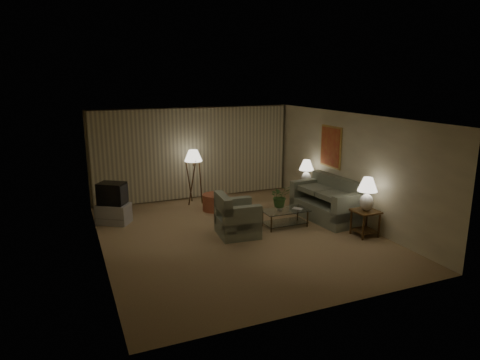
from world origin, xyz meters
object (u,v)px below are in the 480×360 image
at_px(table_lamp_near, 367,191).
at_px(tv_cabinet, 114,214).
at_px(crt_tv, 112,193).
at_px(side_table_far, 306,191).
at_px(armchair, 238,219).
at_px(side_table_near, 365,218).
at_px(vase, 280,208).
at_px(sofa, 326,203).
at_px(coffee_table, 285,215).
at_px(floor_lamp, 194,176).
at_px(table_lamp_far, 306,170).
at_px(ottoman, 215,202).

relative_size(table_lamp_near, tv_cabinet, 0.83).
bearing_deg(crt_tv, side_table_far, 28.10).
height_order(armchair, table_lamp_near, table_lamp_near).
bearing_deg(side_table_far, tv_cabinet, 174.65).
height_order(armchair, side_table_near, armchair).
relative_size(tv_cabinet, vase, 6.41).
relative_size(sofa, coffee_table, 1.85).
distance_m(side_table_far, coffee_table, 1.94).
xyz_separation_m(sofa, vase, (-1.39, -0.10, 0.07)).
bearing_deg(tv_cabinet, table_lamp_near, 2.75).
bearing_deg(armchair, floor_lamp, 8.57).
bearing_deg(table_lamp_far, floor_lamp, 153.96).
bearing_deg(table_lamp_near, floor_lamp, 125.52).
distance_m(coffee_table, vase, 0.26).
xyz_separation_m(armchair, crt_tv, (-2.53, 1.93, 0.38)).
bearing_deg(floor_lamp, armchair, -86.34).
bearing_deg(table_lamp_far, sofa, -96.84).
xyz_separation_m(side_table_near, ottoman, (-2.52, 3.15, -0.19)).
bearing_deg(armchair, coffee_table, -81.04).
bearing_deg(tv_cabinet, coffee_table, 7.73).
bearing_deg(floor_lamp, table_lamp_near, -54.48).
bearing_deg(crt_tv, coffee_table, 7.73).
bearing_deg(armchair, sofa, -80.76).
bearing_deg(side_table_far, crt_tv, 174.65).
bearing_deg(armchair, crt_tv, 57.62).
xyz_separation_m(floor_lamp, vase, (1.31, -2.74, -0.33)).
distance_m(floor_lamp, ottoman, 1.08).
relative_size(tv_cabinet, ottoman, 1.38).
bearing_deg(vase, armchair, -175.42).
height_order(floor_lamp, vase, floor_lamp).
distance_m(table_lamp_near, tv_cabinet, 6.10).
distance_m(armchair, vase, 1.14).
relative_size(sofa, crt_tv, 2.70).
xyz_separation_m(table_lamp_far, crt_tv, (-5.20, 0.49, -0.25)).
height_order(table_lamp_far, vase, table_lamp_far).
bearing_deg(crt_tv, side_table_near, 2.75).
bearing_deg(side_table_far, coffee_table, -135.76).
distance_m(coffee_table, floor_lamp, 3.15).
xyz_separation_m(table_lamp_far, vase, (-1.54, -1.35, -0.53)).
distance_m(armchair, table_lamp_far, 3.10).
height_order(table_lamp_near, floor_lamp, floor_lamp).
height_order(coffee_table, crt_tv, crt_tv).
xyz_separation_m(side_table_near, tv_cabinet, (-5.20, 3.09, -0.16)).
bearing_deg(sofa, side_table_near, 0.90).
xyz_separation_m(armchair, coffee_table, (1.28, 0.09, -0.11)).
height_order(side_table_near, vase, side_table_near).
relative_size(side_table_far, tv_cabinet, 0.65).
height_order(crt_tv, ottoman, crt_tv).
bearing_deg(armchair, vase, -80.51).
distance_m(sofa, table_lamp_near, 1.50).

